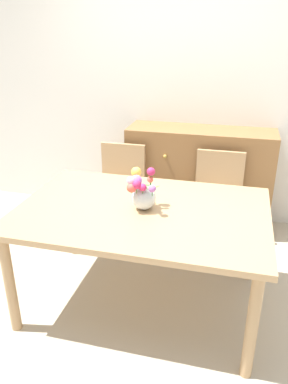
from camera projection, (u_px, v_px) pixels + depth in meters
The scene contains 7 objects.
ground_plane at pixel (142, 300), 2.84m from camera, with size 12.00×12.00×0.00m, color #B7AD99.
back_wall at pixel (183, 81), 3.70m from camera, with size 7.00×0.10×2.80m, color silver.
dining_table at pixel (142, 219), 2.57m from camera, with size 1.67×1.13×0.77m.
chair_left at pixel (120, 186), 3.54m from camera, with size 0.42×0.42×0.90m.
chair_right at pixel (217, 196), 3.34m from camera, with size 0.42×0.42×0.90m.
dresser at pixel (199, 178), 3.77m from camera, with size 1.40×0.47×1.00m.
flower_vase at pixel (142, 192), 2.48m from camera, with size 0.21×0.22×0.27m.
Camera 1 is at (0.58, -2.20, 1.88)m, focal length 35.37 mm.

